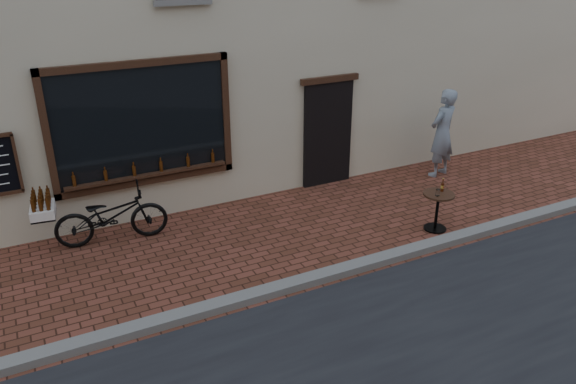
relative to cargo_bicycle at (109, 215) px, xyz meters
name	(u,v)px	position (x,y,z in m)	size (l,w,h in m)	color
ground	(333,284)	(2.74, -2.89, -0.50)	(90.00, 90.00, 0.00)	#54291B
kerb	(327,275)	(2.74, -2.69, -0.44)	(90.00, 0.25, 0.12)	slate
cargo_bicycle	(109,215)	(0.00, 0.00, 0.00)	(2.22, 0.88, 1.06)	black
bistro_table	(438,204)	(5.33, -2.18, 0.00)	(0.55, 0.55, 0.95)	black
pedestrian	(442,133)	(7.11, -0.16, 0.47)	(0.71, 0.47, 1.94)	gray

